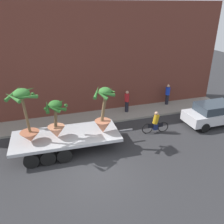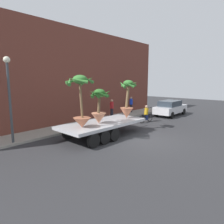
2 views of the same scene
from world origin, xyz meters
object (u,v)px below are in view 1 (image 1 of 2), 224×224
object	(u,v)px
flatbed_trailer	(62,139)
potted_palm_middle	(26,117)
pedestrian_far_left	(127,101)
pedestrian_near_gate	(167,94)
potted_palm_rear	(104,114)
parked_car	(216,113)
potted_palm_front	(56,121)
cyclist	(156,123)

from	to	relation	value
flatbed_trailer	potted_palm_middle	xyz separation A→B (m)	(-1.70, -0.12, 1.67)
flatbed_trailer	pedestrian_far_left	distance (m)	6.51
potted_palm_middle	pedestrian_near_gate	bearing A→B (deg)	21.40
potted_palm_rear	parked_car	world-z (taller)	potted_palm_rear
flatbed_trailer	potted_palm_front	size ratio (longest dim) A/B	3.24
potted_palm_middle	pedestrian_far_left	bearing A→B (deg)	28.43
potted_palm_middle	potted_palm_rear	bearing A→B (deg)	-3.26
parked_car	pedestrian_near_gate	size ratio (longest dim) A/B	2.69
potted_palm_rear	pedestrian_far_left	size ratio (longest dim) A/B	1.59
potted_palm_middle	pedestrian_near_gate	distance (m)	11.67
potted_palm_middle	cyclist	world-z (taller)	potted_palm_middle
parked_car	pedestrian_near_gate	xyz separation A→B (m)	(-1.59, 3.93, 0.21)
potted_palm_rear	potted_palm_front	size ratio (longest dim) A/B	1.25
flatbed_trailer	parked_car	bearing A→B (deg)	0.94
flatbed_trailer	pedestrian_far_left	size ratio (longest dim) A/B	4.14
potted_palm_rear	parked_car	xyz separation A→B (m)	(8.28, 0.53, -1.33)
potted_palm_rear	cyclist	bearing A→B (deg)	9.93
flatbed_trailer	potted_palm_front	distance (m)	1.25
potted_palm_middle	cyclist	size ratio (longest dim) A/B	1.64
pedestrian_far_left	cyclist	bearing A→B (deg)	-77.92
flatbed_trailer	potted_palm_middle	distance (m)	2.39
flatbed_trailer	potted_palm_rear	distance (m)	2.79
potted_palm_middle	potted_palm_front	bearing A→B (deg)	0.51
potted_palm_middle	pedestrian_far_left	size ratio (longest dim) A/B	1.76
potted_palm_front	pedestrian_near_gate	bearing A→B (deg)	24.36
flatbed_trailer	pedestrian_near_gate	size ratio (longest dim) A/B	4.14
flatbed_trailer	potted_palm_front	world-z (taller)	potted_palm_front
pedestrian_near_gate	potted_palm_rear	bearing A→B (deg)	-146.32
pedestrian_far_left	parked_car	bearing A→B (deg)	-33.47
flatbed_trailer	parked_car	distance (m)	10.68
cyclist	flatbed_trailer	bearing A→B (deg)	-177.26
potted_palm_middle	parked_car	world-z (taller)	potted_palm_middle
flatbed_trailer	parked_car	world-z (taller)	parked_car
flatbed_trailer	potted_palm_front	bearing A→B (deg)	-153.94
flatbed_trailer	parked_car	size ratio (longest dim) A/B	1.54
potted_palm_front	pedestrian_far_left	distance (m)	6.82
pedestrian_near_gate	flatbed_trailer	bearing A→B (deg)	-155.69
parked_car	pedestrian_far_left	size ratio (longest dim) A/B	2.69
pedestrian_near_gate	potted_palm_middle	bearing A→B (deg)	-158.60
potted_palm_rear	pedestrian_far_left	distance (m)	5.14
cyclist	pedestrian_near_gate	size ratio (longest dim) A/B	1.07
parked_car	potted_palm_middle	bearing A→B (deg)	-178.62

